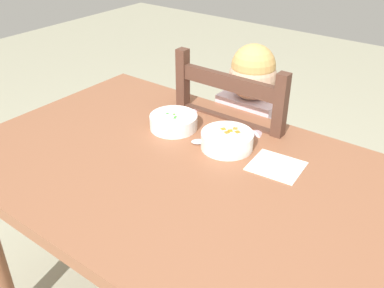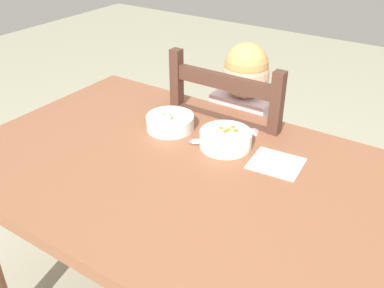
# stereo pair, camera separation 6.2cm
# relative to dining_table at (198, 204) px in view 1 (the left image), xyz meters

# --- Properties ---
(dining_table) EXTENTS (1.41, 0.83, 0.75)m
(dining_table) POSITION_rel_dining_table_xyz_m (0.00, 0.00, 0.00)
(dining_table) COLOR brown
(dining_table) RESTS_ON ground
(dining_chair) EXTENTS (0.42, 0.42, 0.96)m
(dining_chair) POSITION_rel_dining_table_xyz_m (-0.12, 0.46, -0.18)
(dining_chair) COLOR #503125
(dining_chair) RESTS_ON ground
(child_figure) EXTENTS (0.32, 0.31, 0.97)m
(child_figure) POSITION_rel_dining_table_xyz_m (-0.12, 0.46, -0.00)
(child_figure) COLOR silver
(child_figure) RESTS_ON ground
(bowl_of_peas) EXTENTS (0.16, 0.16, 0.05)m
(bowl_of_peas) POSITION_rel_dining_table_xyz_m (-0.22, 0.16, 0.13)
(bowl_of_peas) COLOR white
(bowl_of_peas) RESTS_ON dining_table
(bowl_of_carrots) EXTENTS (0.16, 0.16, 0.05)m
(bowl_of_carrots) POSITION_rel_dining_table_xyz_m (-0.01, 0.16, 0.13)
(bowl_of_carrots) COLOR white
(bowl_of_carrots) RESTS_ON dining_table
(spoon) EXTENTS (0.12, 0.11, 0.01)m
(spoon) POSITION_rel_dining_table_xyz_m (-0.08, 0.15, 0.11)
(spoon) COLOR silver
(spoon) RESTS_ON dining_table
(paper_napkin) EXTENTS (0.15, 0.14, 0.00)m
(paper_napkin) POSITION_rel_dining_table_xyz_m (0.16, 0.16, 0.11)
(paper_napkin) COLOR white
(paper_napkin) RESTS_ON dining_table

